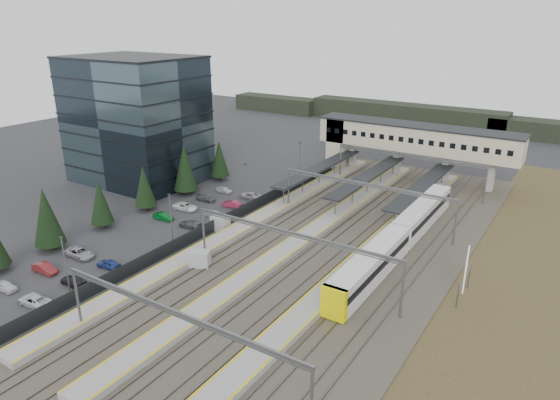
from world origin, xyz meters
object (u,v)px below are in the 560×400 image
Objects in this scene: relay_cabin_near at (200,259)px; footbridge at (402,139)px; relay_cabin_far at (220,223)px; train at (399,238)px; office_building at (136,120)px; billboard at (466,270)px.

footbridge is (8.36, 52.58, 6.82)m from relay_cabin_near.
relay_cabin_far is 27.16m from train.
footbridge is at bearing 80.97° from relay_cabin_near.
office_building is at bearing 158.96° from relay_cabin_far.
relay_cabin_far is 44.26m from footbridge.
relay_cabin_far is 0.42× the size of billboard.
train is (26.14, 7.29, 0.99)m from relay_cabin_far.
relay_cabin_far is (29.86, -11.48, -11.05)m from office_building.
relay_cabin_near is 0.51× the size of billboard.
billboard is at bearing -61.15° from footbridge.
billboard is at bearing -9.99° from office_building.
office_building is 57.05m from train.
billboard is (36.84, -0.26, 2.55)m from relay_cabin_far.
billboard reaches higher than relay_cabin_near.
footbridge reaches higher than train.
relay_cabin_near is at bearing -99.03° from footbridge.
train is at bearing -4.28° from office_building.
footbridge is at bearing 109.78° from train.
footbridge is (13.85, 41.48, 6.79)m from relay_cabin_far.
billboard is (66.69, -11.74, -8.50)m from office_building.
footbridge is at bearing 34.47° from office_building.
relay_cabin_far reaches higher than relay_cabin_near.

